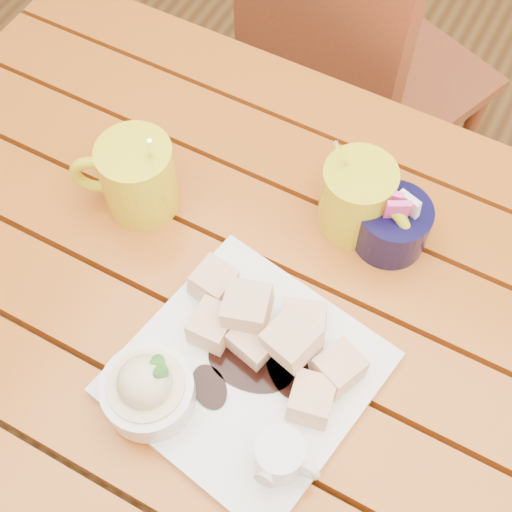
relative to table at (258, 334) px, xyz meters
The scene contains 8 objects.
ground 0.64m from the table, 90.00° to the right, with size 5.00×5.00×0.00m, color brown.
table is the anchor object (origin of this frame).
dessert_plate 0.18m from the table, 80.73° to the right, with size 0.32×0.32×0.11m.
coffee_mug_left 0.28m from the table, 164.77° to the left, with size 0.14×0.10×0.17m.
coffee_mug_right 0.24m from the table, 71.06° to the left, with size 0.14×0.10×0.16m.
cream_pitcher 0.26m from the table, 78.86° to the left, with size 0.09×0.08×0.08m.
sugar_caddy 0.25m from the table, 55.88° to the left, with size 0.10×0.10×0.11m.
chair_far 0.69m from the table, 102.62° to the left, with size 0.54×0.54×0.89m.
Camera 1 is at (0.19, -0.36, 1.57)m, focal length 50.00 mm.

